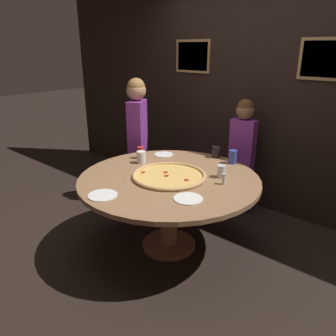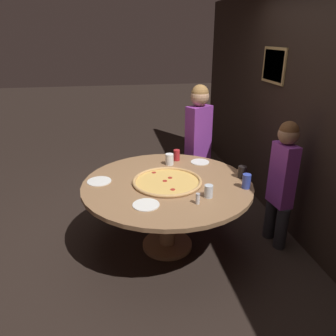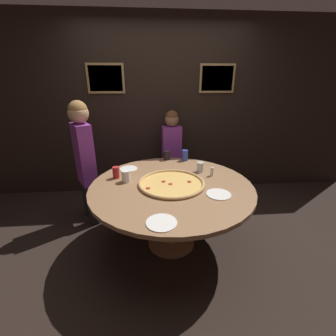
# 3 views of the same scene
# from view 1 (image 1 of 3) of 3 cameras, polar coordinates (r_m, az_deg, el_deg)

# --- Properties ---
(ground_plane) EXTENTS (24.00, 24.00, 0.00)m
(ground_plane) POSITION_cam_1_polar(r_m,az_deg,el_deg) (3.35, 0.17, -13.39)
(ground_plane) COLOR black
(back_wall) EXTENTS (6.40, 0.08, 2.60)m
(back_wall) POSITION_cam_1_polar(r_m,az_deg,el_deg) (4.02, 13.90, 11.81)
(back_wall) COLOR black
(back_wall) RESTS_ON ground_plane
(dining_table) EXTENTS (1.66, 1.66, 0.74)m
(dining_table) POSITION_cam_1_polar(r_m,az_deg,el_deg) (3.05, 0.18, -3.69)
(dining_table) COLOR #936B47
(dining_table) RESTS_ON ground_plane
(giant_pizza) EXTENTS (0.68, 0.68, 0.03)m
(giant_pizza) POSITION_cam_1_polar(r_m,az_deg,el_deg) (3.00, 0.17, -1.34)
(giant_pizza) COLOR #EAB75B
(giant_pizza) RESTS_ON dining_table
(drink_cup_centre_back) EXTENTS (0.08, 0.08, 0.11)m
(drink_cup_centre_back) POSITION_cam_1_polar(r_m,az_deg,el_deg) (3.02, 9.27, -0.57)
(drink_cup_centre_back) COLOR silver
(drink_cup_centre_back) RESTS_ON dining_table
(drink_cup_beside_pizza) EXTENTS (0.07, 0.07, 0.13)m
(drink_cup_beside_pizza) POSITION_cam_1_polar(r_m,az_deg,el_deg) (3.50, -4.81, 2.70)
(drink_cup_beside_pizza) COLOR #B22328
(drink_cup_beside_pizza) RESTS_ON dining_table
(drink_cup_near_right) EXTENTS (0.08, 0.08, 0.12)m
(drink_cup_near_right) POSITION_cam_1_polar(r_m,az_deg,el_deg) (3.56, 8.36, 2.79)
(drink_cup_near_right) COLOR black
(drink_cup_near_right) RESTS_ON dining_table
(drink_cup_by_shaker) EXTENTS (0.09, 0.09, 0.12)m
(drink_cup_by_shaker) POSITION_cam_1_polar(r_m,az_deg,el_deg) (3.36, -4.69, 1.89)
(drink_cup_by_shaker) COLOR white
(drink_cup_by_shaker) RESTS_ON dining_table
(drink_cup_near_left) EXTENTS (0.08, 0.08, 0.14)m
(drink_cup_near_left) POSITION_cam_1_polar(r_m,az_deg,el_deg) (3.40, 11.22, 1.91)
(drink_cup_near_left) COLOR #384CB7
(drink_cup_near_left) RESTS_ON dining_table
(white_plate_near_front) EXTENTS (0.21, 0.21, 0.01)m
(white_plate_near_front) POSITION_cam_1_polar(r_m,az_deg,el_deg) (3.62, -0.76, 2.37)
(white_plate_near_front) COLOR white
(white_plate_near_front) RESTS_ON dining_table
(white_plate_beside_cup) EXTENTS (0.24, 0.24, 0.01)m
(white_plate_beside_cup) POSITION_cam_1_polar(r_m,az_deg,el_deg) (2.68, -11.31, -4.67)
(white_plate_beside_cup) COLOR white
(white_plate_beside_cup) RESTS_ON dining_table
(white_plate_left_side) EXTENTS (0.23, 0.23, 0.01)m
(white_plate_left_side) POSITION_cam_1_polar(r_m,az_deg,el_deg) (2.58, 3.53, -5.34)
(white_plate_left_side) COLOR white
(white_plate_left_side) RESTS_ON dining_table
(condiment_shaker) EXTENTS (0.04, 0.04, 0.10)m
(condiment_shaker) POSITION_cam_1_polar(r_m,az_deg,el_deg) (2.87, 9.69, -1.89)
(condiment_shaker) COLOR silver
(condiment_shaker) RESTS_ON dining_table
(diner_side_left) EXTENTS (0.34, 0.20, 1.33)m
(diner_side_left) POSITION_cam_1_polar(r_m,az_deg,el_deg) (3.84, 12.77, 3.11)
(diner_side_left) COLOR #232328
(diner_side_left) RESTS_ON ground_plane
(diner_centre_back) EXTENTS (0.31, 0.40, 1.53)m
(diner_centre_back) POSITION_cam_1_polar(r_m,az_deg,el_deg) (4.02, -5.31, 5.94)
(diner_centre_back) COLOR #232328
(diner_centre_back) RESTS_ON ground_plane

